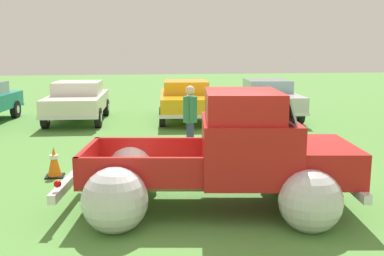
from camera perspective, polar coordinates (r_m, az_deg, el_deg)
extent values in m
plane|color=#548C3D|center=(7.38, 1.97, -10.18)|extent=(80.00, 80.00, 0.00)
cylinder|color=black|center=(8.26, 11.93, -5.40)|extent=(0.78, 0.33, 0.76)
cylinder|color=silver|center=(8.26, 11.93, -5.40)|extent=(0.37, 0.28, 0.34)
cylinder|color=black|center=(6.65, 15.01, -9.37)|extent=(0.78, 0.33, 0.76)
cylinder|color=silver|center=(6.65, 15.01, -9.37)|extent=(0.37, 0.28, 0.34)
cylinder|color=black|center=(8.16, -7.78, -5.46)|extent=(0.78, 0.33, 0.76)
cylinder|color=silver|center=(8.16, -7.78, -5.46)|extent=(0.37, 0.28, 0.34)
cylinder|color=black|center=(6.52, -9.86, -9.55)|extent=(0.78, 0.33, 0.76)
cylinder|color=silver|center=(6.52, -9.86, -9.55)|extent=(0.37, 0.28, 0.34)
sphere|color=silver|center=(8.19, -7.74, -4.97)|extent=(1.10, 1.10, 0.96)
sphere|color=silver|center=(6.46, -9.95, -9.20)|extent=(1.10, 1.10, 0.96)
cube|color=olive|center=(7.24, -5.58, -6.12)|extent=(2.26, 1.84, 0.04)
cube|color=red|center=(7.89, -5.10, -3.04)|extent=(2.04, 0.39, 0.50)
cube|color=red|center=(6.48, -6.24, -5.97)|extent=(2.04, 0.39, 0.50)
cube|color=red|center=(7.15, 2.29, -4.38)|extent=(0.32, 1.53, 0.50)
cube|color=red|center=(7.34, -13.30, -4.26)|extent=(0.32, 1.53, 0.50)
cube|color=red|center=(7.15, 7.24, -2.60)|extent=(1.69, 1.90, 0.95)
cube|color=red|center=(7.02, 6.55, 2.98)|extent=(1.37, 1.70, 0.45)
cube|color=#8CADB7|center=(7.12, 11.72, 2.78)|extent=(0.37, 1.47, 0.38)
cube|color=red|center=(7.40, 15.32, -4.04)|extent=(1.48, 1.79, 0.55)
sphere|color=silver|center=(8.28, 11.90, -5.08)|extent=(1.05, 1.05, 0.92)
sphere|color=silver|center=(6.61, 15.09, -9.13)|extent=(1.05, 1.05, 0.92)
cube|color=silver|center=(7.50, -15.49, -6.51)|extent=(0.42, 1.97, 0.14)
cube|color=silver|center=(7.64, 19.13, -6.40)|extent=(0.42, 1.97, 0.14)
sphere|color=red|center=(8.18, -13.82, -3.75)|extent=(0.13, 0.13, 0.11)
sphere|color=red|center=(6.71, -17.02, -6.95)|extent=(0.13, 0.13, 0.11)
cylinder|color=black|center=(18.03, -21.89, 2.27)|extent=(0.27, 0.68, 0.66)
cylinder|color=silver|center=(18.03, -21.89, 2.27)|extent=(0.24, 0.32, 0.30)
cube|color=silver|center=(18.99, -23.55, 2.89)|extent=(1.85, 0.30, 0.12)
cylinder|color=black|center=(14.98, -12.05, 1.32)|extent=(0.24, 0.67, 0.66)
cylinder|color=silver|center=(14.98, -12.05, 1.32)|extent=(0.23, 0.31, 0.30)
cylinder|color=black|center=(15.27, -18.50, 1.19)|extent=(0.24, 0.67, 0.66)
cylinder|color=silver|center=(15.27, -18.50, 1.19)|extent=(0.23, 0.31, 0.30)
cylinder|color=black|center=(17.63, -11.09, 2.65)|extent=(0.24, 0.67, 0.66)
cylinder|color=silver|center=(17.63, -11.09, 2.65)|extent=(0.23, 0.31, 0.30)
cylinder|color=black|center=(17.88, -16.60, 2.52)|extent=(0.24, 0.67, 0.66)
cylinder|color=silver|center=(17.88, -16.60, 2.52)|extent=(0.23, 0.31, 0.30)
cube|color=silver|center=(16.37, -14.59, 3.27)|extent=(2.08, 4.30, 0.55)
cube|color=silver|center=(16.48, -14.57, 5.07)|extent=(1.70, 1.85, 0.45)
cube|color=silver|center=(18.42, -13.57, 3.25)|extent=(1.91, 0.21, 0.12)
cube|color=silver|center=(14.38, -15.80, 1.29)|extent=(1.91, 0.21, 0.12)
cylinder|color=black|center=(14.95, 2.74, 1.52)|extent=(0.26, 0.68, 0.66)
cylinder|color=silver|center=(14.95, 2.74, 1.52)|extent=(0.24, 0.32, 0.30)
cylinder|color=black|center=(14.86, -3.85, 1.46)|extent=(0.26, 0.68, 0.66)
cylinder|color=silver|center=(14.86, -3.85, 1.46)|extent=(0.24, 0.32, 0.30)
cylinder|color=black|center=(17.82, 1.75, 2.91)|extent=(0.26, 0.68, 0.66)
cylinder|color=silver|center=(17.82, 1.75, 2.91)|extent=(0.24, 0.32, 0.30)
cylinder|color=black|center=(17.75, -3.78, 2.87)|extent=(0.26, 0.68, 0.66)
cylinder|color=silver|center=(17.75, -3.78, 2.87)|extent=(0.24, 0.32, 0.30)
cube|color=#F2A819|center=(16.27, -0.80, 3.56)|extent=(2.26, 4.70, 0.55)
cube|color=#F2A819|center=(16.41, -0.84, 5.37)|extent=(1.77, 2.05, 0.45)
cube|color=silver|center=(18.52, -1.11, 3.56)|extent=(1.90, 0.28, 0.12)
cube|color=silver|center=(14.09, -0.39, 1.50)|extent=(1.90, 0.28, 0.12)
cylinder|color=black|center=(15.88, 13.81, 1.74)|extent=(0.28, 0.68, 0.66)
cylinder|color=silver|center=(15.88, 13.81, 1.74)|extent=(0.25, 0.32, 0.30)
cylinder|color=black|center=(15.51, 7.74, 1.75)|extent=(0.28, 0.68, 0.66)
cylinder|color=silver|center=(15.51, 7.74, 1.75)|extent=(0.25, 0.32, 0.30)
cylinder|color=black|center=(18.77, 11.34, 3.08)|extent=(0.28, 0.68, 0.66)
cylinder|color=silver|center=(18.77, 11.34, 3.08)|extent=(0.25, 0.32, 0.30)
cylinder|color=black|center=(18.45, 6.18, 3.10)|extent=(0.28, 0.68, 0.66)
cylinder|color=silver|center=(18.45, 6.18, 3.10)|extent=(0.25, 0.32, 0.30)
cube|color=silver|center=(17.08, 9.75, 3.73)|extent=(2.37, 4.88, 0.55)
cube|color=#8CADB7|center=(17.22, 9.67, 5.45)|extent=(1.81, 2.15, 0.45)
cube|color=silver|center=(19.36, 8.36, 3.74)|extent=(1.88, 0.32, 0.12)
cube|color=silver|center=(14.88, 11.50, 1.75)|extent=(1.88, 0.32, 0.12)
cylinder|color=navy|center=(10.77, -0.32, -1.36)|extent=(0.15, 0.15, 0.83)
cylinder|color=navy|center=(10.61, -0.16, -1.54)|extent=(0.15, 0.15, 0.83)
cylinder|color=#2D724C|center=(10.57, -0.24, 2.43)|extent=(0.35, 0.35, 0.63)
cylinder|color=beige|center=(10.78, -0.46, 2.75)|extent=(0.09, 0.09, 0.59)
cylinder|color=#2D724C|center=(10.35, -0.02, 2.44)|extent=(0.09, 0.09, 0.59)
sphere|color=beige|center=(10.51, -0.25, 4.89)|extent=(0.23, 0.23, 0.23)
cube|color=black|center=(9.68, 18.38, -5.65)|extent=(0.36, 0.36, 0.03)
cone|color=orange|center=(9.60, 18.48, -3.84)|extent=(0.28, 0.28, 0.60)
cylinder|color=white|center=(9.58, 18.51, -3.32)|extent=(0.17, 0.17, 0.08)
cube|color=black|center=(9.46, -17.32, -5.96)|extent=(0.36, 0.36, 0.03)
cone|color=orange|center=(9.38, -17.42, -4.11)|extent=(0.28, 0.28, 0.60)
cylinder|color=white|center=(9.36, -17.45, -3.57)|extent=(0.17, 0.17, 0.08)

